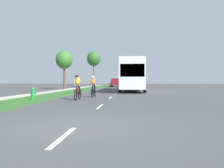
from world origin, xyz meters
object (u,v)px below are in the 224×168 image
bus_white (132,74)px  street_tree_far (94,59)px  pickup_maroon (116,83)px  street_tree_near (64,60)px  fire_hydrant_green (33,93)px  cyclist_lead (78,87)px  cyclist_trailing (93,86)px

bus_white → street_tree_far: size_ratio=1.40×
bus_white → street_tree_far: (-9.07, 26.38, 4.51)m
pickup_maroon → street_tree_near: 14.74m
fire_hydrant_green → cyclist_lead: cyclist_lead is taller
cyclist_trailing → bus_white: bearing=73.9°
pickup_maroon → cyclist_trailing: bearing=-89.8°
cyclist_trailing → bus_white: size_ratio=0.15×
cyclist_trailing → pickup_maroon: size_ratio=0.34×
cyclist_trailing → street_tree_far: 37.39m
bus_white → cyclist_lead: bearing=-105.8°
fire_hydrant_green → bus_white: (6.61, 12.03, 1.61)m
fire_hydrant_green → street_tree_far: bearing=93.7°
pickup_maroon → street_tree_far: street_tree_far is taller
fire_hydrant_green → street_tree_far: 38.97m
cyclist_lead → bus_white: 12.94m
pickup_maroon → street_tree_far: (-6.07, 8.91, 5.66)m
cyclist_trailing → bus_white: (2.90, 10.05, 1.17)m
fire_hydrant_green → pickup_maroon: bearing=83.0°
fire_hydrant_green → street_tree_near: street_tree_near is taller
cyclist_lead → pickup_maroon: (0.50, 29.87, 0.02)m
fire_hydrant_green → pickup_maroon: pickup_maroon is taller
bus_white → street_tree_near: street_tree_near is taller
street_tree_near → street_tree_far: bearing=88.4°
bus_white → pickup_maroon: 17.77m
street_tree_near → street_tree_far: size_ratio=0.67×
cyclist_lead → bus_white: bus_white is taller
bus_white → cyclist_trailing: bearing=-106.1°
fire_hydrant_green → street_tree_near: bearing=100.3°
cyclist_lead → fire_hydrant_green: bearing=173.2°
fire_hydrant_green → cyclist_lead: bearing=-6.8°
fire_hydrant_green → bus_white: bus_white is taller
cyclist_lead → street_tree_far: size_ratio=0.21×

